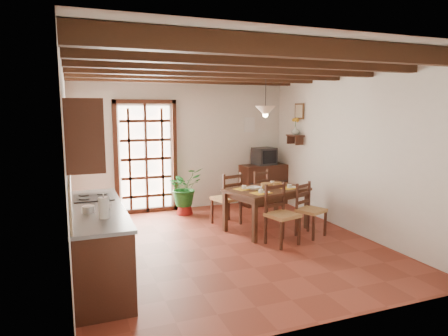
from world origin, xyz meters
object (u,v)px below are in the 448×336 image
sideboard (264,184)px  pendant_lamp (265,110)px  potted_plant (184,186)px  dining_table (267,194)px  chair_near_left (282,226)px  chair_near_right (310,220)px  chair_far_right (254,203)px  chair_far_left (227,208)px  crt_tv (264,156)px  kitchen_counter (98,242)px

sideboard → pendant_lamp: (-0.83, -1.64, 1.64)m
sideboard → potted_plant: (-1.88, -0.24, 0.13)m
dining_table → chair_near_left: bearing=-116.1°
sideboard → pendant_lamp: bearing=-120.7°
chair_near_left → chair_near_right: size_ratio=1.07×
potted_plant → pendant_lamp: bearing=-53.1°
chair_near_left → chair_far_right: 1.54m
potted_plant → pendant_lamp: size_ratio=2.33×
chair_near_left → chair_far_left: bearing=92.0°
dining_table → chair_far_right: (0.13, 0.76, -0.34)m
crt_tv → kitchen_counter: bearing=-151.4°
kitchen_counter → chair_near_left: size_ratio=2.37×
chair_far_left → crt_tv: 1.95m
kitchen_counter → chair_near_left: kitchen_counter is taller
dining_table → chair_near_left: size_ratio=1.63×
kitchen_counter → dining_table: bearing=20.6°
chair_near_right → chair_far_right: chair_far_right is taller
chair_far_left → crt_tv: (1.35, 1.17, 0.77)m
chair_near_left → pendant_lamp: 1.98m
chair_near_left → pendant_lamp: bearing=66.9°
chair_near_left → chair_far_right: (0.25, 1.52, 0.00)m
chair_far_right → sideboard: chair_far_right is taller
chair_near_right → chair_far_right: (-0.40, 1.33, 0.02)m
chair_far_right → pendant_lamp: (-0.13, -0.66, 1.78)m
chair_near_left → crt_tv: crt_tv is taller
crt_tv → potted_plant: 1.96m
pendant_lamp → sideboard: bearing=63.3°
dining_table → chair_near_right: chair_near_right is taller
dining_table → potted_plant: (-1.06, 1.51, -0.07)m
dining_table → chair_far_right: size_ratio=1.63×
kitchen_counter → chair_far_left: 2.88m
kitchen_counter → potted_plant: (1.82, 2.59, 0.10)m
dining_table → potted_plant: size_ratio=0.79×
chair_far_left → potted_plant: (-0.53, 0.95, 0.27)m
kitchen_counter → potted_plant: potted_plant is taller
dining_table → pendant_lamp: pendant_lamp is taller
kitchen_counter → dining_table: kitchen_counter is taller
chair_far_right → pendant_lamp: size_ratio=1.12×
kitchen_counter → pendant_lamp: bearing=22.3°
chair_near_left → pendant_lamp: (0.12, 0.86, 1.78)m
chair_near_right → chair_far_right: bearing=83.2°
chair_near_left → dining_table: bearing=65.9°
dining_table → chair_far_left: bearing=116.1°
kitchen_counter → chair_far_left: kitchen_counter is taller
dining_table → chair_near_right: 0.85m
chair_near_left → potted_plant: (-0.93, 2.27, 0.27)m
dining_table → pendant_lamp: size_ratio=1.83×
kitchen_counter → crt_tv: size_ratio=4.60×
sideboard → potted_plant: potted_plant is taller
crt_tv → potted_plant: (-1.88, -0.23, -0.50)m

